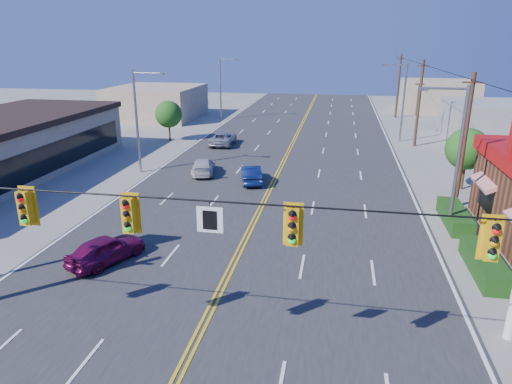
% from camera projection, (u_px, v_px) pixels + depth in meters
% --- Properties ---
extents(ground, '(160.00, 160.00, 0.00)m').
position_uv_depth(ground, '(179.00, 376.00, 14.55)').
color(ground, gray).
rests_on(ground, ground).
extents(road, '(20.00, 120.00, 0.06)m').
position_uv_depth(road, '(271.00, 187.00, 33.20)').
color(road, '#2D2D30').
rests_on(road, ground).
extents(signal_span, '(24.32, 0.34, 9.00)m').
position_uv_depth(signal_span, '(166.00, 235.00, 13.02)').
color(signal_span, '#47301E').
rests_on(signal_span, ground).
extents(streetlight_se, '(2.55, 0.25, 8.00)m').
position_uv_depth(streetlight_se, '(456.00, 151.00, 24.34)').
color(streetlight_se, gray).
rests_on(streetlight_se, ground).
extents(streetlight_ne, '(2.55, 0.25, 8.00)m').
position_uv_depth(streetlight_ne, '(402.00, 98.00, 46.74)').
color(streetlight_ne, gray).
rests_on(streetlight_ne, ground).
extents(streetlight_sw, '(2.55, 0.25, 8.00)m').
position_uv_depth(streetlight_sw, '(139.00, 116.00, 35.48)').
color(streetlight_sw, gray).
rests_on(streetlight_sw, ground).
extents(streetlight_nw, '(2.55, 0.25, 8.00)m').
position_uv_depth(streetlight_nw, '(222.00, 85.00, 59.74)').
color(streetlight_nw, gray).
rests_on(streetlight_nw, ground).
extents(utility_pole_near, '(0.28, 0.28, 8.40)m').
position_uv_depth(utility_pole_near, '(464.00, 143.00, 27.94)').
color(utility_pole_near, '#47301E').
rests_on(utility_pole_near, ground).
extents(utility_pole_mid, '(0.28, 0.28, 8.40)m').
position_uv_depth(utility_pole_mid, '(419.00, 104.00, 44.73)').
color(utility_pole_mid, '#47301E').
rests_on(utility_pole_mid, ground).
extents(utility_pole_far, '(0.28, 0.28, 8.40)m').
position_uv_depth(utility_pole_far, '(398.00, 86.00, 61.52)').
color(utility_pole_far, '#47301E').
rests_on(utility_pole_far, ground).
extents(tree_kfc_rear, '(2.94, 2.94, 4.41)m').
position_uv_depth(tree_kfc_rear, '(467.00, 149.00, 31.85)').
color(tree_kfc_rear, '#47301E').
rests_on(tree_kfc_rear, ground).
extents(tree_west, '(2.80, 2.80, 4.20)m').
position_uv_depth(tree_west, '(169.00, 114.00, 47.60)').
color(tree_west, '#47301E').
rests_on(tree_west, ground).
extents(bld_east_mid, '(12.00, 10.00, 4.00)m').
position_uv_depth(bld_east_mid, '(509.00, 122.00, 47.49)').
color(bld_east_mid, gray).
rests_on(bld_east_mid, ground).
extents(bld_west_far, '(11.00, 12.00, 4.20)m').
position_uv_depth(bld_west_far, '(157.00, 102.00, 62.07)').
color(bld_west_far, tan).
rests_on(bld_west_far, ground).
extents(bld_east_far, '(10.00, 10.00, 4.40)m').
position_uv_depth(bld_east_far, '(438.00, 96.00, 68.47)').
color(bld_east_far, tan).
rests_on(bld_east_far, ground).
extents(car_magenta, '(3.02, 4.20, 1.33)m').
position_uv_depth(car_magenta, '(106.00, 250.00, 21.70)').
color(car_magenta, '#620A3B').
rests_on(car_magenta, ground).
extents(car_blue, '(2.34, 4.13, 1.29)m').
position_uv_depth(car_blue, '(251.00, 175.00, 33.93)').
color(car_blue, '#0D1B4F').
rests_on(car_blue, ground).
extents(car_white, '(2.53, 4.43, 1.21)m').
position_uv_depth(car_white, '(203.00, 167.00, 36.12)').
color(car_white, silver).
rests_on(car_white, ground).
extents(car_silver, '(2.43, 4.88, 1.33)m').
position_uv_depth(car_silver, '(223.00, 139.00, 46.07)').
color(car_silver, '#B5B4BA').
rests_on(car_silver, ground).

